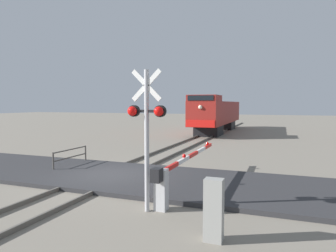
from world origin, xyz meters
The scene contains 9 objects.
ground_plane centered at (0.00, 0.00, 0.00)m, with size 160.00×160.00×0.00m, color gray.
rail_track_left centered at (-0.72, 0.00, 0.07)m, with size 0.08×80.00×0.15m, color #59544C.
rail_track_right centered at (0.72, 0.00, 0.07)m, with size 0.08×80.00×0.15m, color #59544C.
road_surface centered at (0.00, 0.00, 0.08)m, with size 36.00×4.99×0.16m, color #2D2D30.
locomotive centered at (0.00, 22.62, 2.07)m, with size 2.79×15.46×4.00m.
crossing_signal centered at (3.20, -3.28, 2.63)m, with size 1.18×0.33×4.21m.
crossing_gate centered at (3.56, -1.95, 0.87)m, with size 0.36×7.22×1.36m.
utility_cabinet centered at (5.48, -4.54, 0.74)m, with size 0.43×0.33×1.48m, color #999993.
guard_railing centered at (-2.99, 1.08, 0.62)m, with size 0.08×2.56×0.95m.
Camera 1 is at (6.92, -11.40, 3.21)m, focal length 32.73 mm.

